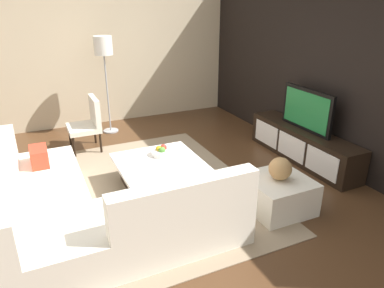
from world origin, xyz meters
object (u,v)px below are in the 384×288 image
at_px(media_console, 302,145).
at_px(coffee_table, 160,174).
at_px(fruit_bowl, 162,151).
at_px(accent_chair_near, 89,121).
at_px(sectional_couch, 89,209).
at_px(decorative_ball, 280,169).
at_px(ottoman, 278,194).
at_px(television, 307,110).
at_px(floor_lamp, 104,52).

bearing_deg(media_console, coffee_table, -92.49).
bearing_deg(fruit_bowl, accent_chair_near, -156.06).
distance_m(media_console, accent_chair_near, 3.42).
distance_m(media_console, fruit_bowl, 2.22).
bearing_deg(sectional_couch, accent_chair_near, 169.75).
relative_size(media_console, decorative_ball, 7.73).
relative_size(accent_chair_near, ottoman, 1.24).
height_order(television, coffee_table, television).
bearing_deg(fruit_bowl, ottoman, 37.84).
relative_size(floor_lamp, fruit_bowl, 6.23).
distance_m(fruit_bowl, decorative_ball, 1.60).
xyz_separation_m(media_console, coffee_table, (-0.10, -2.30, -0.05)).
bearing_deg(fruit_bowl, sectional_couch, -54.41).
height_order(accent_chair_near, fruit_bowl, accent_chair_near).
bearing_deg(accent_chair_near, ottoman, 39.04).
bearing_deg(decorative_ball, accent_chair_near, -149.31).
xyz_separation_m(television, fruit_bowl, (-0.28, -2.20, -0.38)).
distance_m(media_console, decorative_ball, 1.59).
relative_size(coffee_table, fruit_bowl, 3.80).
xyz_separation_m(sectional_couch, accent_chair_near, (-2.33, 0.42, 0.20)).
height_order(sectional_couch, coffee_table, sectional_couch).
relative_size(floor_lamp, decorative_ball, 6.55).
xyz_separation_m(sectional_couch, fruit_bowl, (-0.79, 1.11, 0.14)).
bearing_deg(floor_lamp, fruit_bowl, 5.01).
relative_size(media_console, television, 2.06).
bearing_deg(accent_chair_near, media_console, 66.00).
bearing_deg(ottoman, floor_lamp, -161.46).
relative_size(television, coffee_table, 0.94).
bearing_deg(television, fruit_bowl, -97.30).
bearing_deg(accent_chair_near, sectional_couch, -1.90).
height_order(television, decorative_ball, television).
xyz_separation_m(media_console, fruit_bowl, (-0.28, -2.19, 0.18)).
distance_m(sectional_couch, floor_lamp, 3.38).
xyz_separation_m(television, floor_lamp, (-2.53, -2.39, 0.66)).
distance_m(media_console, ottoman, 1.56).
bearing_deg(accent_chair_near, floor_lamp, 153.63).
xyz_separation_m(sectional_couch, decorative_ball, (0.47, 2.09, 0.24)).
bearing_deg(decorative_ball, media_console, 128.83).
xyz_separation_m(sectional_couch, floor_lamp, (-3.04, 0.91, 1.18)).
bearing_deg(coffee_table, television, 87.51).
height_order(media_console, ottoman, media_console).
height_order(floor_lamp, ottoman, floor_lamp).
relative_size(media_console, accent_chair_near, 2.36).
bearing_deg(accent_chair_near, television, 66.01).
relative_size(television, floor_lamp, 0.57).
bearing_deg(sectional_couch, decorative_ball, 77.35).
relative_size(sectional_couch, coffee_table, 2.30).
xyz_separation_m(accent_chair_near, floor_lamp, (-0.70, 0.49, 0.98)).
bearing_deg(decorative_ball, television, 128.82).
bearing_deg(television, accent_chair_near, -122.34).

